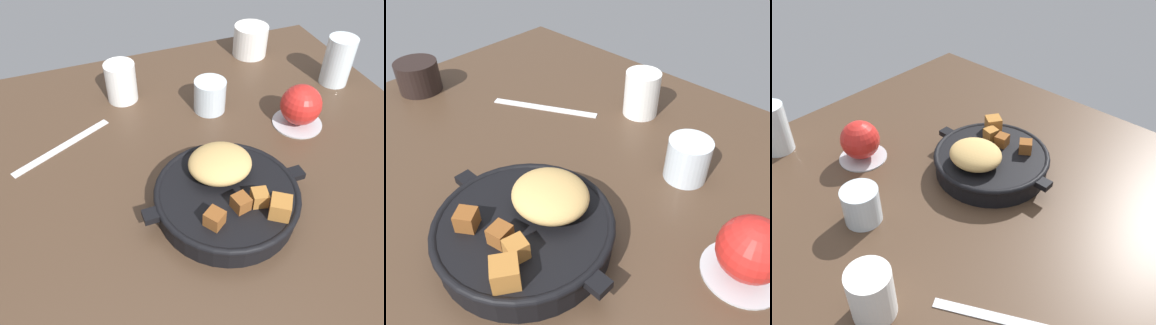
# 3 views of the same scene
# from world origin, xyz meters

# --- Properties ---
(ground_plane) EXTENTS (1.07, 0.93, 0.02)m
(ground_plane) POSITION_xyz_m (0.00, 0.00, -0.01)
(ground_plane) COLOR #473323
(cast_iron_skillet) EXTENTS (0.28, 0.24, 0.08)m
(cast_iron_skillet) POSITION_xyz_m (0.05, -0.09, 0.03)
(cast_iron_skillet) COLOR black
(cast_iron_skillet) RESTS_ON ground_plane
(saucer_plate) EXTENTS (0.10, 0.10, 0.01)m
(saucer_plate) POSITION_xyz_m (0.28, 0.07, 0.00)
(saucer_plate) COLOR #B7BABF
(saucer_plate) RESTS_ON ground_plane
(red_apple) EXTENTS (0.08, 0.08, 0.08)m
(red_apple) POSITION_xyz_m (0.28, 0.07, 0.05)
(red_apple) COLOR red
(red_apple) RESTS_ON saucer_plate
(butter_knife) EXTENTS (0.20, 0.11, 0.00)m
(butter_knife) POSITION_xyz_m (-0.19, 0.16, 0.00)
(butter_knife) COLOR silver
(butter_knife) RESTS_ON ground_plane
(water_glass_tall) EXTENTS (0.07, 0.07, 0.11)m
(water_glass_tall) POSITION_xyz_m (0.44, 0.17, 0.06)
(water_glass_tall) COLOR silver
(water_glass_tall) RESTS_ON ground_plane
(water_glass_short) EXTENTS (0.07, 0.07, 0.07)m
(water_glass_short) POSITION_xyz_m (0.13, 0.18, 0.03)
(water_glass_short) COLOR silver
(water_glass_short) RESTS_ON ground_plane
(white_creamer_pitcher) EXTENTS (0.07, 0.07, 0.09)m
(white_creamer_pitcher) POSITION_xyz_m (-0.04, 0.28, 0.04)
(white_creamer_pitcher) COLOR white
(white_creamer_pitcher) RESTS_ON ground_plane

